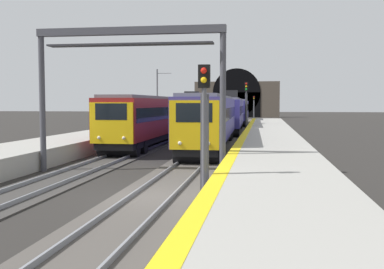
% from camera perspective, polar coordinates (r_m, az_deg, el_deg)
% --- Properties ---
extents(ground_plane, '(320.00, 320.00, 0.00)m').
position_cam_1_polar(ground_plane, '(16.38, -4.76, -7.81)').
color(ground_plane, '#282623').
extents(platform_right, '(112.00, 4.24, 0.99)m').
position_cam_1_polar(platform_right, '(15.86, 10.45, -6.44)').
color(platform_right, '#9E9B93').
rests_on(platform_right, ground_plane).
extents(platform_right_edge_strip, '(112.00, 0.50, 0.01)m').
position_cam_1_polar(platform_right_edge_strip, '(15.83, 3.66, -4.58)').
color(platform_right_edge_strip, yellow).
rests_on(platform_right_edge_strip, platform_right).
extents(track_main_line, '(160.00, 2.94, 0.21)m').
position_cam_1_polar(track_main_line, '(16.37, -4.76, -7.67)').
color(track_main_line, '#4C4742').
rests_on(track_main_line, ground_plane).
extents(track_adjacent_line, '(160.00, 2.72, 0.21)m').
position_cam_1_polar(track_adjacent_line, '(18.12, -20.02, -6.76)').
color(track_adjacent_line, '#383533').
rests_on(track_adjacent_line, ground_plane).
extents(train_main_approaching, '(58.56, 3.17, 4.74)m').
position_cam_1_polar(train_main_approaching, '(53.21, 4.71, 2.66)').
color(train_main_approaching, navy).
rests_on(train_main_approaching, ground_plane).
extents(train_adjacent_platform, '(60.07, 2.86, 4.72)m').
position_cam_1_polar(train_adjacent_platform, '(56.51, -0.04, 2.75)').
color(train_adjacent_platform, maroon).
rests_on(train_adjacent_platform, ground_plane).
extents(railway_signal_near, '(0.39, 0.38, 4.55)m').
position_cam_1_polar(railway_signal_near, '(15.10, 1.51, 1.53)').
color(railway_signal_near, '#4C4C54').
rests_on(railway_signal_near, ground_plane).
extents(railway_signal_mid, '(0.39, 0.38, 5.63)m').
position_cam_1_polar(railway_signal_mid, '(51.75, 6.67, 3.94)').
color(railway_signal_mid, '#38383D').
rests_on(railway_signal_mid, ground_plane).
extents(railway_signal_far, '(0.39, 0.38, 4.72)m').
position_cam_1_polar(railway_signal_far, '(92.82, 7.60, 3.53)').
color(railway_signal_far, '#4C4C54').
rests_on(railway_signal_far, ground_plane).
extents(overhead_signal_gantry, '(0.70, 9.01, 6.83)m').
position_cam_1_polar(overhead_signal_gantry, '(22.08, -7.68, 8.77)').
color(overhead_signal_gantry, '#3F3F47').
rests_on(overhead_signal_gantry, ground_plane).
extents(tunnel_portal, '(3.05, 19.62, 11.28)m').
position_cam_1_polar(tunnel_portal, '(109.39, 5.52, 4.31)').
color(tunnel_portal, '#51473D').
rests_on(tunnel_portal, ground_plane).
extents(catenary_mast_far, '(0.22, 2.23, 8.23)m').
position_cam_1_polar(catenary_mast_far, '(68.35, -4.26, 4.64)').
color(catenary_mast_far, '#595B60').
rests_on(catenary_mast_far, ground_plane).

